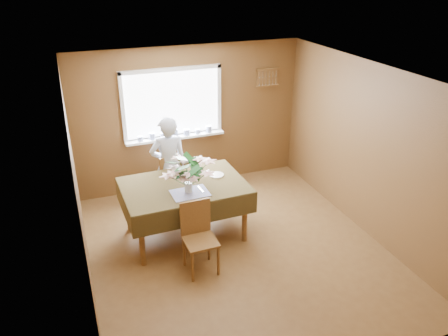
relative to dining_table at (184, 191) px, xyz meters
name	(u,v)px	position (x,y,z in m)	size (l,w,h in m)	color
floor	(238,250)	(0.58, -0.63, -0.74)	(4.50, 4.50, 0.00)	brown
ceiling	(240,76)	(0.58, -0.63, 1.76)	(4.50, 4.50, 0.00)	white
wall_back	(190,118)	(0.58, 1.62, 0.51)	(4.00, 4.00, 0.00)	brown
wall_front	(337,277)	(0.58, -2.88, 0.51)	(4.00, 4.00, 0.00)	brown
wall_left	(79,197)	(-1.42, -0.63, 0.51)	(4.50, 4.50, 0.00)	brown
wall_right	(367,150)	(2.58, -0.63, 0.51)	(4.50, 4.50, 0.00)	brown
window_assembly	(174,116)	(0.28, 1.56, 0.60)	(1.72, 0.20, 1.22)	white
spoon_rack	(268,78)	(2.03, 1.58, 1.11)	(0.44, 0.05, 0.33)	brown
dining_table	(184,191)	(0.00, 0.00, 0.00)	(1.79, 1.25, 0.86)	brown
chair_far	(169,178)	(-0.01, 0.90, -0.22)	(0.52, 0.52, 0.97)	brown
chair_near	(198,234)	(-0.04, -0.79, -0.22)	(0.42, 0.42, 0.96)	brown
seated_woman	(169,165)	(-0.02, 0.81, 0.06)	(0.59, 0.39, 1.61)	white
flower_bouquet	(188,171)	(0.00, -0.23, 0.42)	(0.56, 0.56, 0.48)	white
side_plate	(217,175)	(0.53, 0.12, 0.11)	(0.22, 0.22, 0.01)	white
table_knife	(201,189)	(0.18, -0.23, 0.11)	(0.02, 0.20, 0.00)	silver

